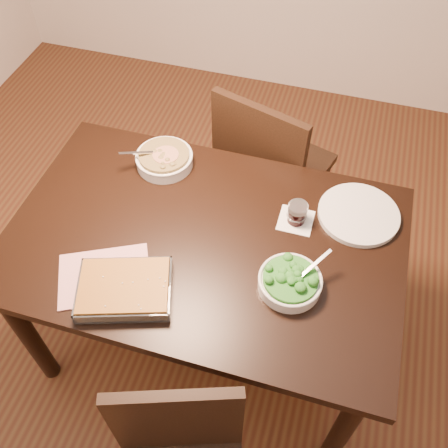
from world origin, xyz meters
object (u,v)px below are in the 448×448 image
table (205,253)px  dinner_plate (359,214)px  baking_dish (125,289)px  chair_far (268,166)px  stew_bowl (164,159)px  broccoli_bowl (290,282)px  wine_tumbler (297,213)px

table → dinner_plate: (0.51, 0.26, 0.11)m
baking_dish → dinner_plate: baking_dish is taller
dinner_plate → chair_far: chair_far is taller
table → dinner_plate: bearing=26.6°
stew_bowl → broccoli_bowl: (0.59, -0.42, -0.00)m
table → dinner_plate: dinner_plate is taller
broccoli_bowl → baking_dish: bearing=-160.8°
stew_bowl → baking_dish: bearing=-81.6°
dinner_plate → chair_far: (-0.41, 0.39, -0.24)m
broccoli_bowl → dinner_plate: broccoli_bowl is taller
broccoli_bowl → wine_tumbler: (-0.03, 0.28, 0.02)m
stew_bowl → table: bearing=-49.5°
table → chair_far: chair_far is taller
baking_dish → stew_bowl: bearing=80.4°
wine_tumbler → chair_far: chair_far is taller
table → wine_tumbler: size_ratio=17.29×
table → wine_tumbler: 0.37m
table → stew_bowl: 0.42m
table → chair_far: bearing=81.3°
wine_tumbler → chair_far: size_ratio=0.09×
dinner_plate → chair_far: size_ratio=0.32×
table → chair_far: 0.66m
table → chair_far: (0.10, 0.64, -0.13)m
table → baking_dish: baking_dish is taller
wine_tumbler → dinner_plate: wine_tumbler is taller
stew_bowl → wine_tumbler: bearing=-13.9°
broccoli_bowl → wine_tumbler: wine_tumbler is taller
broccoli_bowl → dinner_plate: bearing=63.7°
stew_bowl → chair_far: 0.56m
chair_far → stew_bowl: bearing=60.2°
table → wine_tumbler: bearing=29.7°
stew_bowl → dinner_plate: (0.77, -0.05, -0.02)m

